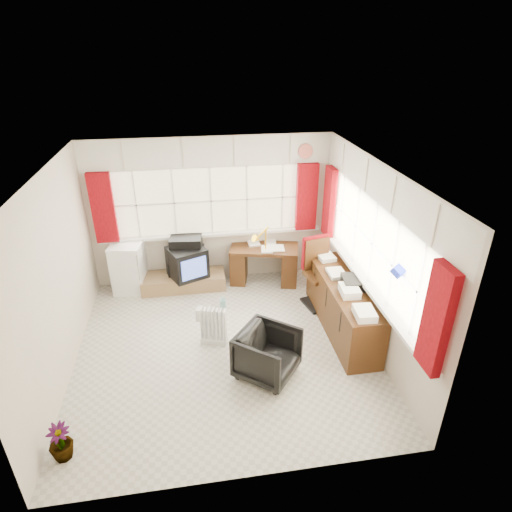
% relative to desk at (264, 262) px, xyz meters
% --- Properties ---
extents(ground, '(4.00, 4.00, 0.00)m').
position_rel_desk_xyz_m(ground, '(-0.85, -1.73, -0.37)').
color(ground, beige).
rests_on(ground, ground).
extents(room_walls, '(4.00, 4.00, 4.00)m').
position_rel_desk_xyz_m(room_walls, '(-0.85, -1.73, 1.13)').
color(room_walls, beige).
rests_on(room_walls, ground).
extents(window_back, '(3.70, 0.12, 3.60)m').
position_rel_desk_xyz_m(window_back, '(-0.85, 0.21, 0.58)').
color(window_back, '#FFF3C9').
rests_on(window_back, room_walls).
extents(window_right, '(0.12, 3.70, 3.60)m').
position_rel_desk_xyz_m(window_right, '(1.09, -1.73, 0.58)').
color(window_right, '#FFF3C9').
rests_on(window_right, room_walls).
extents(curtains, '(3.83, 3.83, 1.15)m').
position_rel_desk_xyz_m(curtains, '(0.07, -0.81, 1.09)').
color(curtains, maroon).
rests_on(curtains, room_walls).
extents(overhead_cabinets, '(3.98, 3.98, 0.48)m').
position_rel_desk_xyz_m(overhead_cabinets, '(0.13, -0.75, 1.88)').
color(overhead_cabinets, silver).
rests_on(overhead_cabinets, room_walls).
extents(desk, '(1.25, 0.82, 0.69)m').
position_rel_desk_xyz_m(desk, '(0.00, 0.00, 0.00)').
color(desk, '#462210').
rests_on(desk, ground).
extents(desk_lamp, '(0.19, 0.17, 0.45)m').
position_rel_desk_xyz_m(desk_lamp, '(-0.00, -0.15, 0.61)').
color(desk_lamp, yellow).
rests_on(desk_lamp, desk).
extents(task_chair, '(0.56, 0.58, 1.12)m').
position_rel_desk_xyz_m(task_chair, '(0.72, -0.77, 0.23)').
color(task_chair, black).
rests_on(task_chair, ground).
extents(office_chair, '(0.97, 0.97, 0.64)m').
position_rel_desk_xyz_m(office_chair, '(-0.37, -2.33, -0.05)').
color(office_chair, black).
rests_on(office_chair, ground).
extents(radiator, '(0.40, 0.25, 0.55)m').
position_rel_desk_xyz_m(radiator, '(-0.99, -1.58, -0.14)').
color(radiator, white).
rests_on(radiator, ground).
extents(credenza, '(0.50, 2.00, 0.85)m').
position_rel_desk_xyz_m(credenza, '(0.88, -1.53, 0.03)').
color(credenza, '#462210').
rests_on(credenza, ground).
extents(file_tray, '(0.33, 0.40, 0.12)m').
position_rel_desk_xyz_m(file_tray, '(0.97, -1.60, 0.44)').
color(file_tray, black).
rests_on(file_tray, credenza).
extents(tv_bench, '(1.40, 0.50, 0.25)m').
position_rel_desk_xyz_m(tv_bench, '(-1.40, -0.01, -0.24)').
color(tv_bench, olive).
rests_on(tv_bench, ground).
extents(crt_tv, '(0.73, 0.70, 0.52)m').
position_rel_desk_xyz_m(crt_tv, '(-1.31, -0.06, 0.14)').
color(crt_tv, black).
rests_on(crt_tv, tv_bench).
extents(hifi_stack, '(0.67, 0.46, 0.66)m').
position_rel_desk_xyz_m(hifi_stack, '(-1.31, 0.08, 0.19)').
color(hifi_stack, black).
rests_on(hifi_stack, tv_bench).
extents(mini_fridge, '(0.57, 0.58, 0.86)m').
position_rel_desk_xyz_m(mini_fridge, '(-2.28, 0.07, 0.06)').
color(mini_fridge, white).
rests_on(mini_fridge, ground).
extents(spray_bottle_a, '(0.11, 0.11, 0.27)m').
position_rel_desk_xyz_m(spray_bottle_a, '(-1.46, -0.02, -0.23)').
color(spray_bottle_a, white).
rests_on(spray_bottle_a, ground).
extents(spray_bottle_b, '(0.09, 0.10, 0.20)m').
position_rel_desk_xyz_m(spray_bottle_b, '(-0.79, -0.72, -0.27)').
color(spray_bottle_b, '#81C1BE').
rests_on(spray_bottle_b, ground).
extents(flower_vase, '(0.29, 0.29, 0.43)m').
position_rel_desk_xyz_m(flower_vase, '(-2.65, -3.20, -0.15)').
color(flower_vase, black).
rests_on(flower_vase, ground).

